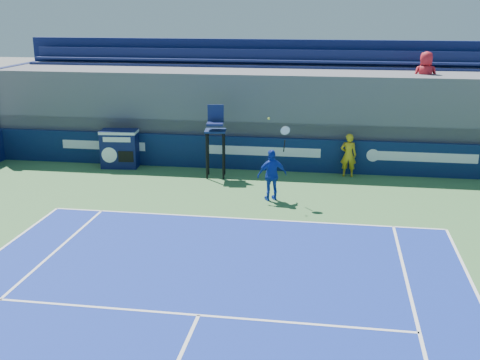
% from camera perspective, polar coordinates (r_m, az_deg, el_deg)
% --- Properties ---
extents(ball_person, '(0.55, 0.37, 1.51)m').
position_cam_1_polar(ball_person, '(21.01, 10.24, 2.34)').
color(ball_person, gold).
rests_on(ball_person, apron).
extents(back_hoarding, '(20.40, 0.21, 1.20)m').
position_cam_1_polar(back_hoarding, '(21.56, 2.33, 2.49)').
color(back_hoarding, '#0C1C44').
rests_on(back_hoarding, ground).
extents(match_clock, '(1.38, 0.84, 1.40)m').
position_cam_1_polar(match_clock, '(22.29, -11.33, 3.02)').
color(match_clock, '#0D1445').
rests_on(match_clock, ground).
extents(umpire_chair, '(0.78, 0.78, 2.48)m').
position_cam_1_polar(umpire_chair, '(20.51, -2.34, 4.43)').
color(umpire_chair, black).
rests_on(umpire_chair, ground).
extents(tennis_player, '(1.03, 0.74, 2.57)m').
position_cam_1_polar(tennis_player, '(18.16, 3.06, 0.49)').
color(tennis_player, '#1535AA').
rests_on(tennis_player, apron).
extents(stadium_seating, '(21.00, 4.05, 4.40)m').
position_cam_1_polar(stadium_seating, '(23.30, 3.03, 6.63)').
color(stadium_seating, '#56565C').
rests_on(stadium_seating, ground).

